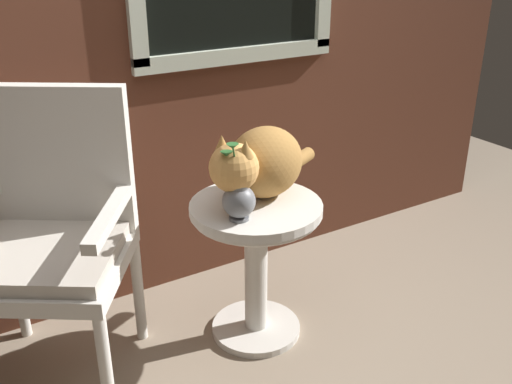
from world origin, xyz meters
TOP-DOWN VIEW (x-y plane):
  - ground_plane at (0.00, 0.00)m, footprint 6.00×6.00m
  - back_wall at (0.01, 0.76)m, footprint 4.00×0.07m
  - wicker_side_table at (0.05, 0.19)m, footprint 0.52×0.52m
  - wicker_chair at (-0.68, 0.41)m, footprint 0.75×0.74m
  - cat at (0.10, 0.23)m, footprint 0.64×0.40m
  - pewter_vase_with_ivy at (-0.07, 0.11)m, footprint 0.13×0.12m

SIDE VIEW (x-z plane):
  - ground_plane at x=0.00m, z-range 0.00..0.00m
  - wicker_side_table at x=0.05m, z-range 0.12..0.73m
  - wicker_chair at x=-0.68m, z-range 0.06..1.14m
  - pewter_vase_with_ivy at x=-0.07m, z-range 0.54..0.85m
  - cat at x=0.10m, z-range 0.60..0.90m
  - back_wall at x=0.01m, z-range 0.01..2.61m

